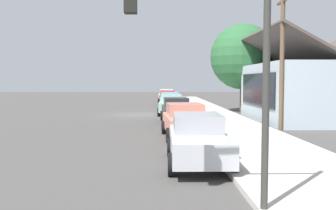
# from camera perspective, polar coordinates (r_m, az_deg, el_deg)

# --- Properties ---
(ground_plane) EXTENTS (120.00, 120.00, 0.00)m
(ground_plane) POSITION_cam_1_polar(r_m,az_deg,el_deg) (29.54, -4.63, -1.49)
(ground_plane) COLOR #4C4947
(sidewalk_curb) EXTENTS (60.00, 4.20, 0.16)m
(sidewalk_curb) POSITION_cam_1_polar(r_m,az_deg,el_deg) (29.78, 6.20, -1.31)
(sidewalk_curb) COLOR beige
(sidewalk_curb) RESTS_ON ground
(car_ivory) EXTENTS (4.97, 2.25, 1.59)m
(car_ivory) POSITION_cam_1_polar(r_m,az_deg,el_deg) (47.82, -0.23, 1.49)
(car_ivory) COLOR silver
(car_ivory) RESTS_ON ground
(car_cherry) EXTENTS (4.45, 2.06, 1.59)m
(car_cherry) POSITION_cam_1_polar(r_m,az_deg,el_deg) (41.44, -0.07, 1.14)
(car_cherry) COLOR red
(car_cherry) RESTS_ON ground
(car_skyblue) EXTENTS (4.60, 2.14, 1.59)m
(car_skyblue) POSITION_cam_1_polar(r_m,az_deg,el_deg) (35.61, 0.30, 0.72)
(car_skyblue) COLOR #8CB7E0
(car_skyblue) RESTS_ON ground
(car_seafoam) EXTENTS (4.86, 2.23, 1.59)m
(car_seafoam) POSITION_cam_1_polar(r_m,az_deg,el_deg) (29.64, 0.50, 0.12)
(car_seafoam) COLOR #9ED1BC
(car_seafoam) RESTS_ON ground
(car_charcoal) EXTENTS (4.55, 2.02, 1.59)m
(car_charcoal) POSITION_cam_1_polar(r_m,az_deg,el_deg) (23.91, 1.28, -0.75)
(car_charcoal) COLOR #2D3035
(car_charcoal) RESTS_ON ground
(car_coral) EXTENTS (4.57, 2.25, 1.59)m
(car_coral) POSITION_cam_1_polar(r_m,az_deg,el_deg) (17.64, 2.68, -2.35)
(car_coral) COLOR #EA8C75
(car_coral) RESTS_ON ground
(car_silver) EXTENTS (4.51, 2.03, 1.59)m
(car_silver) POSITION_cam_1_polar(r_m,az_deg,el_deg) (12.04, 4.58, -5.20)
(car_silver) COLOR silver
(car_silver) RESTS_ON ground
(storefront_building) EXTENTS (10.16, 7.88, 5.96)m
(storefront_building) POSITION_cam_1_polar(r_m,az_deg,el_deg) (26.81, 21.31, 2.13)
(storefront_building) COLOR #ADBCC6
(storefront_building) RESTS_ON ground
(shade_tree) EXTENTS (5.53, 5.53, 7.47)m
(shade_tree) POSITION_cam_1_polar(r_m,az_deg,el_deg) (32.38, 11.37, 7.21)
(shade_tree) COLOR brown
(shade_tree) RESTS_ON ground
(traffic_light_main) EXTENTS (0.37, 2.79, 5.20)m
(traffic_light_main) POSITION_cam_1_polar(r_m,az_deg,el_deg) (7.28, 6.68, 10.10)
(traffic_light_main) COLOR #383833
(traffic_light_main) RESTS_ON ground
(utility_pole_wooden) EXTENTS (1.80, 0.24, 7.50)m
(utility_pole_wooden) POSITION_cam_1_polar(r_m,az_deg,el_deg) (21.02, 17.00, 6.97)
(utility_pole_wooden) COLOR brown
(utility_pole_wooden) RESTS_ON ground
(fire_hydrant_red) EXTENTS (0.22, 0.22, 0.71)m
(fire_hydrant_red) POSITION_cam_1_polar(r_m,az_deg,el_deg) (44.95, 1.71, 0.94)
(fire_hydrant_red) COLOR red
(fire_hydrant_red) RESTS_ON sidewalk_curb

